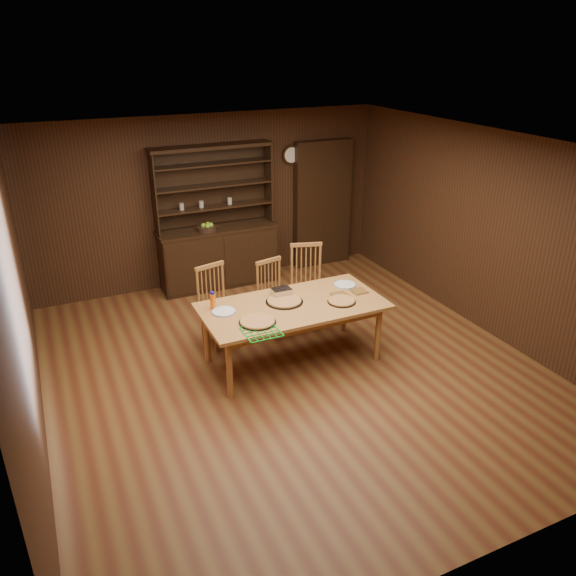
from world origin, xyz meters
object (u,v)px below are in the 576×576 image
chair_left (215,302)px  chair_right (307,281)px  juice_bottle (213,301)px  chair_center (273,294)px  china_hutch (218,249)px  dining_table (293,310)px

chair_left → chair_right: size_ratio=0.95×
chair_right → juice_bottle: bearing=-141.9°
chair_left → chair_center: chair_left is taller
chair_center → china_hutch: bearing=83.2°
chair_right → juice_bottle: chair_right is taller
dining_table → chair_left: chair_left is taller
dining_table → chair_center: 0.84m
china_hutch → juice_bottle: (-0.80, -2.29, 0.25)m
dining_table → chair_right: (0.63, 0.88, -0.10)m
dining_table → chair_left: (-0.68, 0.83, -0.13)m
dining_table → chair_right: size_ratio=1.95×
chair_center → chair_right: bearing=-5.4°
china_hutch → chair_right: bearing=-67.5°
china_hutch → chair_center: (0.17, -1.76, -0.07)m
china_hutch → chair_right: china_hutch is taller
chair_left → chair_center: (0.78, -0.02, -0.03)m
chair_left → china_hutch: bearing=56.8°
chair_left → juice_bottle: chair_left is taller
chair_center → chair_left: bearing=166.4°
dining_table → chair_right: chair_right is taller
chair_center → chair_right: 0.54m
chair_right → juice_bottle: (-1.51, -0.59, 0.26)m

